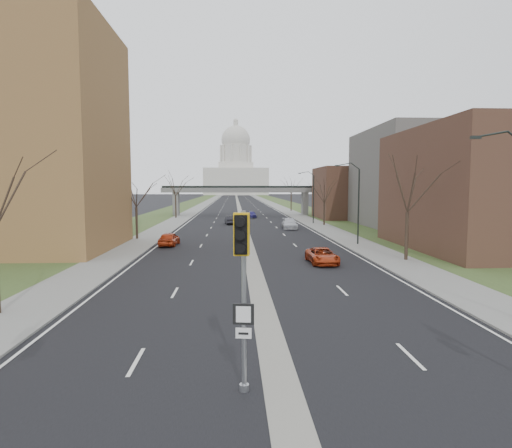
{
  "coord_description": "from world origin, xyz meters",
  "views": [
    {
      "loc": [
        -1.47,
        -12.98,
        6.26
      ],
      "look_at": [
        -0.29,
        10.18,
        4.23
      ],
      "focal_mm": 30.0,
      "sensor_mm": 36.0,
      "label": 1
    }
  ],
  "objects": [
    {
      "name": "ground",
      "position": [
        0.0,
        0.0,
        0.0
      ],
      "size": [
        700.0,
        700.0,
        0.0
      ],
      "primitive_type": "plane",
      "color": "black",
      "rests_on": "ground"
    },
    {
      "name": "road_surface",
      "position": [
        0.0,
        150.0,
        0.01
      ],
      "size": [
        20.0,
        600.0,
        0.01
      ],
      "primitive_type": "cube",
      "color": "black",
      "rests_on": "ground"
    },
    {
      "name": "median_strip",
      "position": [
        0.0,
        150.0,
        0.0
      ],
      "size": [
        1.2,
        600.0,
        0.02
      ],
      "primitive_type": "cube",
      "color": "gray",
      "rests_on": "ground"
    },
    {
      "name": "sidewalk_right",
      "position": [
        12.0,
        150.0,
        0.06
      ],
      "size": [
        4.0,
        600.0,
        0.12
      ],
      "primitive_type": "cube",
      "color": "gray",
      "rests_on": "ground"
    },
    {
      "name": "sidewalk_left",
      "position": [
        -12.0,
        150.0,
        0.06
      ],
      "size": [
        4.0,
        600.0,
        0.12
      ],
      "primitive_type": "cube",
      "color": "gray",
      "rests_on": "ground"
    },
    {
      "name": "grass_verge_right",
      "position": [
        18.0,
        150.0,
        0.05
      ],
      "size": [
        8.0,
        600.0,
        0.1
      ],
      "primitive_type": "cube",
      "color": "#30411E",
      "rests_on": "ground"
    },
    {
      "name": "grass_verge_left",
      "position": [
        -18.0,
        150.0,
        0.05
      ],
      "size": [
        8.0,
        600.0,
        0.1
      ],
      "primitive_type": "cube",
      "color": "#30411E",
      "rests_on": "ground"
    },
    {
      "name": "commercial_block_near",
      "position": [
        24.0,
        28.0,
        6.0
      ],
      "size": [
        16.0,
        20.0,
        12.0
      ],
      "primitive_type": "cube",
      "color": "#4F3425",
      "rests_on": "ground"
    },
    {
      "name": "commercial_block_mid",
      "position": [
        28.0,
        52.0,
        7.5
      ],
      "size": [
        18.0,
        22.0,
        15.0
      ],
      "primitive_type": "cube",
      "color": "#5B5854",
      "rests_on": "ground"
    },
    {
      "name": "commercial_block_far",
      "position": [
        22.0,
        70.0,
        5.0
      ],
      "size": [
        14.0,
        14.0,
        10.0
      ],
      "primitive_type": "cube",
      "color": "#4F3425",
      "rests_on": "ground"
    },
    {
      "name": "pedestrian_bridge",
      "position": [
        0.0,
        80.0,
        4.84
      ],
      "size": [
        34.0,
        3.0,
        6.45
      ],
      "color": "slate",
      "rests_on": "ground"
    },
    {
      "name": "capitol",
      "position": [
        0.0,
        320.0,
        18.6
      ],
      "size": [
        48.0,
        42.0,
        55.75
      ],
      "color": "white",
      "rests_on": "ground"
    },
    {
      "name": "streetlight_near",
      "position": [
        10.99,
        6.0,
        6.95
      ],
      "size": [
        2.61,
        0.2,
        8.7
      ],
      "color": "black",
      "rests_on": "sidewalk_right"
    },
    {
      "name": "streetlight_mid",
      "position": [
        10.99,
        32.0,
        6.95
      ],
      "size": [
        2.61,
        0.2,
        8.7
      ],
      "color": "black",
      "rests_on": "sidewalk_right"
    },
    {
      "name": "streetlight_far",
      "position": [
        10.99,
        58.0,
        6.95
      ],
      "size": [
        2.61,
        0.2,
        8.7
      ],
      "color": "black",
      "rests_on": "sidewalk_right"
    },
    {
      "name": "tree_left_b",
      "position": [
        -13.0,
        38.0,
        6.23
      ],
      "size": [
        6.75,
        6.75,
        8.81
      ],
      "color": "#382B21",
      "rests_on": "sidewalk_left"
    },
    {
      "name": "tree_left_c",
      "position": [
        -13.0,
        72.0,
        7.04
      ],
      "size": [
        7.65,
        7.65,
        9.99
      ],
      "color": "#382B21",
      "rests_on": "sidewalk_left"
    },
    {
      "name": "tree_right_a",
      "position": [
        13.0,
        22.0,
        6.64
      ],
      "size": [
        7.2,
        7.2,
        9.4
      ],
      "color": "#382B21",
      "rests_on": "sidewalk_right"
    },
    {
      "name": "tree_right_b",
      "position": [
        13.0,
        55.0,
        5.82
      ],
      "size": [
        6.3,
        6.3,
        8.22
      ],
      "color": "#382B21",
      "rests_on": "sidewalk_right"
    },
    {
      "name": "tree_right_c",
      "position": [
        13.0,
        95.0,
        7.04
      ],
      "size": [
        7.65,
        7.65,
        9.99
      ],
      "color": "#382B21",
      "rests_on": "sidewalk_right"
    },
    {
      "name": "signal_pole_median",
      "position": [
        -1.23,
        -0.65,
        3.87
      ],
      "size": [
        0.65,
        0.92,
        5.55
      ],
      "rotation": [
        0.0,
        0.0,
        -0.14
      ],
      "color": "gray",
      "rests_on": "ground"
    },
    {
      "name": "car_left_near",
      "position": [
        -8.39,
        32.5,
        0.73
      ],
      "size": [
        1.99,
        4.41,
        1.47
      ],
      "primitive_type": "imported",
      "rotation": [
        0.0,
        0.0,
        3.08
      ],
      "color": "#B03414",
      "rests_on": "ground"
    },
    {
      "name": "car_left_far",
      "position": [
        -2.18,
        58.26,
        0.69
      ],
      "size": [
        1.98,
        4.34,
        1.38
      ],
      "primitive_type": "imported",
      "rotation": [
        0.0,
        0.0,
        3.27
      ],
      "color": "black",
      "rests_on": "ground"
    },
    {
      "name": "car_right_near",
      "position": [
        5.7,
        21.22,
        0.64
      ],
      "size": [
        2.25,
        4.66,
        1.28
      ],
      "primitive_type": "imported",
      "rotation": [
        0.0,
        0.0,
        0.03
      ],
      "color": "#A83111",
      "rests_on": "ground"
    },
    {
      "name": "car_right_mid",
      "position": [
        6.74,
        49.95,
        0.75
      ],
      "size": [
        2.3,
        5.26,
        1.51
      ],
      "primitive_type": "imported",
      "rotation": [
        0.0,
        0.0,
        -0.04
      ],
      "color": "silver",
      "rests_on": "ground"
    },
    {
      "name": "car_right_far",
      "position": [
        2.0,
        72.93,
        0.69
      ],
      "size": [
        2.06,
        4.22,
        1.39
      ],
      "primitive_type": "imported",
      "rotation": [
        0.0,
        0.0,
        0.1
      ],
      "color": "navy",
      "rests_on": "ground"
    }
  ]
}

